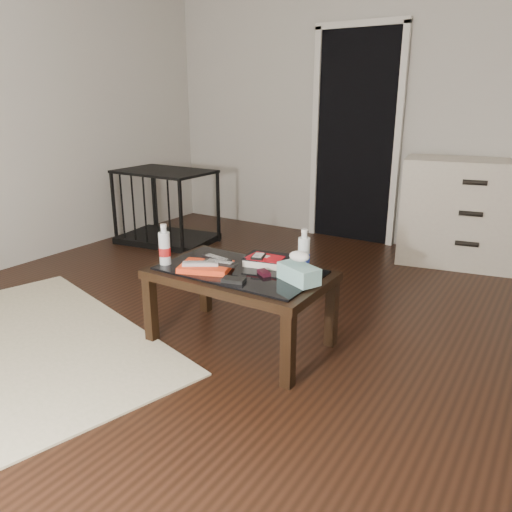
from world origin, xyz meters
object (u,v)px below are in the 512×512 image
at_px(water_bottle_left, 164,244).
at_px(tissue_box, 299,273).
at_px(coffee_table, 240,280).
at_px(pet_crate, 167,219).
at_px(textbook, 268,260).
at_px(water_bottle_right, 304,250).
at_px(dresser, 476,214).

bearing_deg(water_bottle_left, tissue_box, 11.25).
height_order(coffee_table, pet_crate, pet_crate).
relative_size(textbook, water_bottle_left, 1.05).
bearing_deg(water_bottle_right, textbook, -176.33).
bearing_deg(water_bottle_right, water_bottle_left, -155.76).
bearing_deg(pet_crate, water_bottle_left, -56.22).
xyz_separation_m(water_bottle_left, water_bottle_right, (0.73, 0.33, 0.00)).
bearing_deg(water_bottle_left, textbook, 31.92).
distance_m(dresser, water_bottle_left, 2.74).
bearing_deg(coffee_table, water_bottle_right, 29.25).
xyz_separation_m(coffee_table, dresser, (0.87, 2.26, 0.05)).
bearing_deg(water_bottle_right, dresser, 75.00).
distance_m(coffee_table, water_bottle_right, 0.40).
relative_size(pet_crate, textbook, 3.91).
relative_size(dresser, textbook, 5.08).
height_order(coffee_table, water_bottle_left, water_bottle_left).
distance_m(water_bottle_left, water_bottle_right, 0.80).
bearing_deg(dresser, pet_crate, -172.60).
relative_size(pet_crate, water_bottle_right, 4.11).
distance_m(textbook, tissue_box, 0.33).
distance_m(textbook, water_bottle_right, 0.25).
bearing_deg(coffee_table, pet_crate, 142.53).
xyz_separation_m(dresser, water_bottle_right, (-0.56, -2.08, 0.13)).
xyz_separation_m(water_bottle_left, tissue_box, (0.79, 0.16, -0.07)).
distance_m(dresser, water_bottle_right, 2.16).
bearing_deg(dresser, coffee_table, -121.34).
bearing_deg(tissue_box, pet_crate, 171.81).
height_order(pet_crate, water_bottle_left, pet_crate).
bearing_deg(water_bottle_left, dresser, 61.88).
height_order(coffee_table, water_bottle_right, water_bottle_right).
xyz_separation_m(textbook, water_bottle_right, (0.23, 0.01, 0.10)).
height_order(textbook, water_bottle_left, water_bottle_left).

